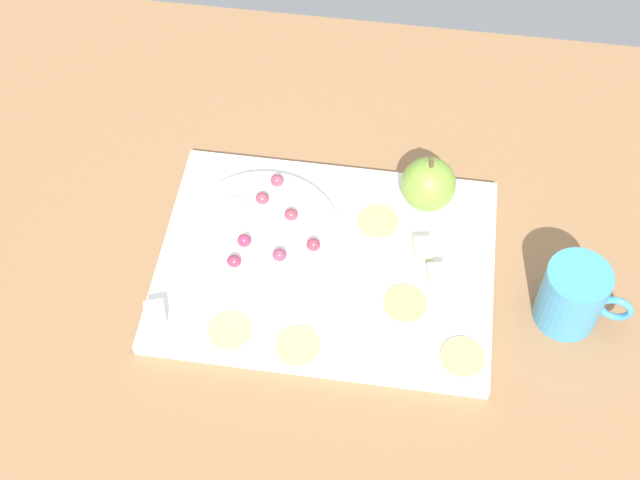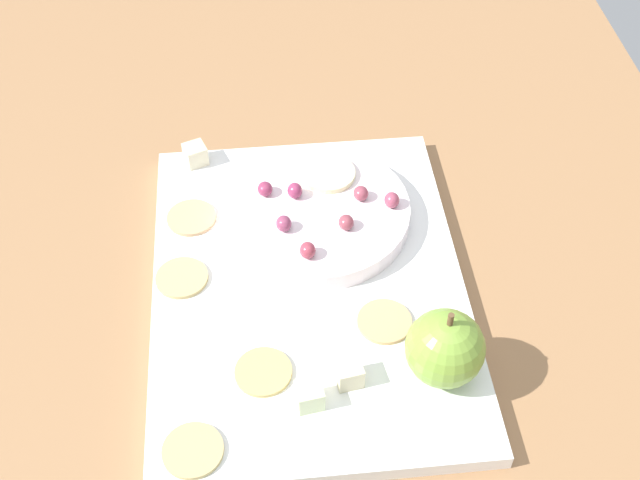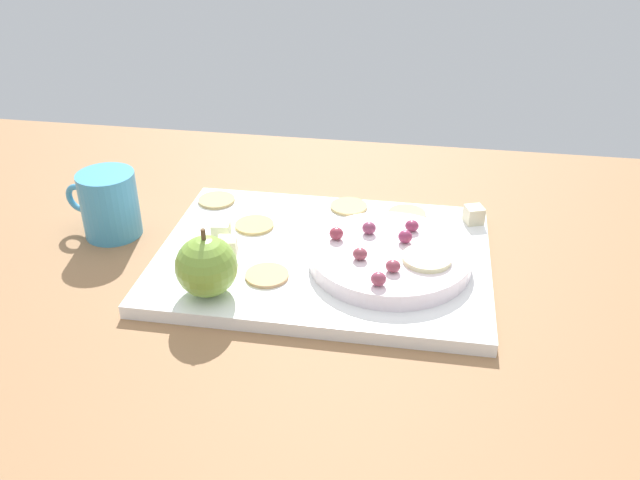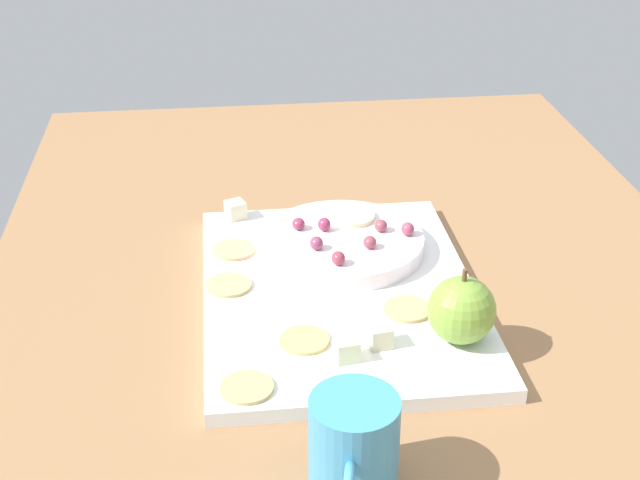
# 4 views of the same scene
# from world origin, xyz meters

# --- Properties ---
(table) EXTENTS (1.35, 0.84, 0.04)m
(table) POSITION_xyz_m (0.00, 0.00, 0.02)
(table) COLOR #926844
(table) RESTS_ON ground
(platter) EXTENTS (0.40, 0.29, 0.02)m
(platter) POSITION_xyz_m (-0.04, -0.02, 0.05)
(platter) COLOR white
(platter) RESTS_ON table
(serving_dish) EXTENTS (0.19, 0.19, 0.02)m
(serving_dish) POSITION_xyz_m (-0.12, -0.01, 0.07)
(serving_dish) COLOR white
(serving_dish) RESTS_ON platter
(apple_whole) EXTENTS (0.07, 0.07, 0.07)m
(apple_whole) POSITION_xyz_m (0.07, 0.08, 0.09)
(apple_whole) COLOR olive
(apple_whole) RESTS_ON platter
(apple_stem) EXTENTS (0.01, 0.01, 0.01)m
(apple_stem) POSITION_xyz_m (0.07, 0.08, 0.13)
(apple_stem) COLOR brown
(apple_stem) RESTS_ON apple_whole
(cheese_cube_0) EXTENTS (0.03, 0.03, 0.02)m
(cheese_cube_0) POSITION_xyz_m (0.07, -0.00, 0.07)
(cheese_cube_0) COLOR beige
(cheese_cube_0) RESTS_ON platter
(cheese_cube_1) EXTENTS (0.03, 0.03, 0.02)m
(cheese_cube_1) POSITION_xyz_m (0.09, -0.04, 0.07)
(cheese_cube_1) COLOR beige
(cheese_cube_1) RESTS_ON platter
(cheese_cube_2) EXTENTS (0.03, 0.03, 0.02)m
(cheese_cube_2) POSITION_xyz_m (-0.22, -0.13, 0.07)
(cheese_cube_2) COLOR beige
(cheese_cube_2) RESTS_ON platter
(cracker_0) EXTENTS (0.05, 0.05, 0.00)m
(cracker_0) POSITION_xyz_m (0.01, 0.04, 0.06)
(cracker_0) COLOR tan
(cracker_0) RESTS_ON platter
(cracker_1) EXTENTS (0.05, 0.05, 0.00)m
(cracker_1) POSITION_xyz_m (0.06, -0.07, 0.06)
(cracker_1) COLOR tan
(cracker_1) RESTS_ON platter
(cracker_2) EXTENTS (0.05, 0.05, 0.00)m
(cracker_2) POSITION_xyz_m (-0.06, -0.14, 0.06)
(cracker_2) COLOR tan
(cracker_2) RESTS_ON platter
(cracker_3) EXTENTS (0.05, 0.05, 0.00)m
(cracker_3) POSITION_xyz_m (0.12, -0.13, 0.06)
(cracker_3) COLOR tan
(cracker_3) RESTS_ON platter
(cracker_4) EXTENTS (0.05, 0.05, 0.00)m
(cracker_4) POSITION_xyz_m (-0.14, -0.13, 0.06)
(cracker_4) COLOR tan
(cracker_4) RESTS_ON platter
(grape_0) EXTENTS (0.02, 0.02, 0.02)m
(grape_0) POSITION_xyz_m (-0.12, 0.07, 0.09)
(grape_0) COLOR #973F55
(grape_0) RESTS_ON serving_dish
(grape_1) EXTENTS (0.02, 0.02, 0.02)m
(grape_1) POSITION_xyz_m (-0.06, -0.02, 0.09)
(grape_1) COLOR #963545
(grape_1) RESTS_ON serving_dish
(grape_2) EXTENTS (0.02, 0.02, 0.01)m
(grape_2) POSITION_xyz_m (-0.14, -0.06, 0.08)
(grape_2) COLOR #892F4E
(grape_2) RESTS_ON serving_dish
(grape_3) EXTENTS (0.02, 0.02, 0.02)m
(grape_3) POSITION_xyz_m (-0.14, -0.03, 0.09)
(grape_3) COLOR #8E3053
(grape_3) RESTS_ON serving_dish
(grape_4) EXTENTS (0.02, 0.02, 0.01)m
(grape_4) POSITION_xyz_m (-0.13, 0.04, 0.09)
(grape_4) COLOR #8F3D4C
(grape_4) RESTS_ON serving_dish
(grape_5) EXTENTS (0.02, 0.02, 0.01)m
(grape_5) POSITION_xyz_m (-0.09, 0.02, 0.09)
(grape_5) COLOR #8A3C48
(grape_5) RESTS_ON serving_dish
(grape_6) EXTENTS (0.02, 0.02, 0.02)m
(grape_6) POSITION_xyz_m (-0.09, -0.04, 0.09)
(grape_6) COLOR #873956
(grape_6) RESTS_ON serving_dish
(apple_slice_0) EXTENTS (0.06, 0.06, 0.01)m
(apple_slice_0) POSITION_xyz_m (-0.16, 0.01, 0.08)
(apple_slice_0) COLOR beige
(apple_slice_0) RESTS_ON serving_dish
(cup) EXTENTS (0.10, 0.07, 0.09)m
(cup) POSITION_xyz_m (0.24, -0.05, 0.08)
(cup) COLOR #4194BF
(cup) RESTS_ON table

